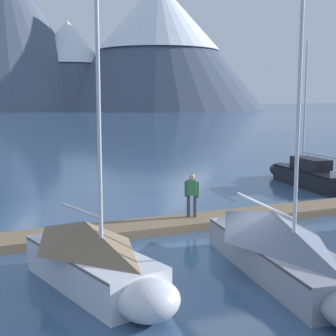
% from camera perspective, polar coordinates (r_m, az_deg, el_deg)
% --- Properties ---
extents(ground_plane, '(700.00, 700.00, 0.00)m').
position_cam_1_polar(ground_plane, '(15.61, 8.32, -10.21)').
color(ground_plane, '#38567A').
extents(mountain_east_summit, '(81.35, 81.35, 66.01)m').
position_cam_1_polar(mountain_east_summit, '(220.49, -18.68, 15.23)').
color(mountain_east_summit, '#4C566B').
rests_on(mountain_east_summit, ground).
extents(mountain_rear_spur, '(58.31, 58.31, 36.76)m').
position_cam_1_polar(mountain_rear_spur, '(213.82, -11.48, 11.86)').
color(mountain_rear_spur, '#424C60').
rests_on(mountain_rear_spur, ground).
extents(mountain_north_horn, '(91.05, 91.05, 53.13)m').
position_cam_1_polar(mountain_north_horn, '(213.55, -1.13, 14.43)').
color(mountain_north_horn, '#424C60').
rests_on(mountain_north_horn, ground).
extents(dock, '(25.97, 2.58, 0.30)m').
position_cam_1_polar(dock, '(18.99, 2.25, -6.35)').
color(dock, '#846B4C').
rests_on(dock, ground).
extents(sailboat_second_berth, '(3.08, 5.75, 9.17)m').
position_cam_1_polar(sailboat_second_berth, '(12.93, -8.37, -10.33)').
color(sailboat_second_berth, silver).
rests_on(sailboat_second_berth, ground).
extents(sailboat_mid_dock_port, '(2.66, 7.72, 7.82)m').
position_cam_1_polar(sailboat_mid_dock_port, '(14.01, 13.28, -9.09)').
color(sailboat_mid_dock_port, '#93939E').
rests_on(sailboat_mid_dock_port, ground).
extents(sailboat_far_berth, '(2.19, 7.24, 8.00)m').
position_cam_1_polar(sailboat_far_berth, '(28.80, 15.63, -0.69)').
color(sailboat_far_berth, black).
rests_on(sailboat_far_berth, ground).
extents(person_on_dock, '(0.49, 0.40, 1.69)m').
position_cam_1_polar(person_on_dock, '(19.07, 2.79, -2.85)').
color(person_on_dock, '#384256').
rests_on(person_on_dock, dock).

